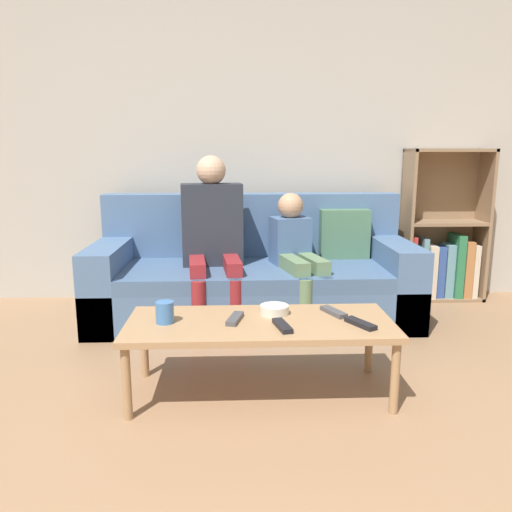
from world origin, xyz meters
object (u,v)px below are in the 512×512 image
(person_adult, at_px, (213,229))
(tv_remote_3, at_px, (360,323))
(couch, at_px, (254,278))
(tv_remote_2, at_px, (334,312))
(bookshelf, at_px, (441,246))
(tv_remote_0, at_px, (235,319))
(coffee_table, at_px, (260,328))
(person_child, at_px, (297,250))
(snack_bowl, at_px, (274,310))
(tv_remote_1, at_px, (282,326))
(cup_near, at_px, (165,312))

(person_adult, xyz_separation_m, tv_remote_3, (0.73, -1.20, -0.26))
(couch, xyz_separation_m, tv_remote_2, (0.35, -1.10, 0.10))
(bookshelf, bearing_deg, tv_remote_0, -136.23)
(bookshelf, xyz_separation_m, coffee_table, (-1.53, -1.59, -0.09))
(bookshelf, bearing_deg, person_child, -156.90)
(snack_bowl, bearing_deg, tv_remote_1, -84.17)
(couch, bearing_deg, tv_remote_0, -96.76)
(person_adult, relative_size, tv_remote_3, 6.60)
(cup_near, bearing_deg, person_adult, 80.86)
(person_adult, distance_m, cup_near, 1.15)
(cup_near, bearing_deg, tv_remote_1, -9.95)
(tv_remote_1, bearing_deg, cup_near, 157.46)
(coffee_table, height_order, tv_remote_3, tv_remote_3)
(tv_remote_1, bearing_deg, bookshelf, 37.09)
(tv_remote_0, bearing_deg, cup_near, -163.36)
(coffee_table, height_order, tv_remote_2, tv_remote_2)
(tv_remote_3, bearing_deg, coffee_table, 140.21)
(tv_remote_1, bearing_deg, coffee_table, 121.48)
(person_adult, distance_m, tv_remote_1, 1.29)
(person_adult, height_order, tv_remote_1, person_adult)
(couch, relative_size, tv_remote_3, 12.79)
(cup_near, relative_size, tv_remote_2, 0.59)
(coffee_table, relative_size, tv_remote_3, 7.35)
(tv_remote_0, xyz_separation_m, tv_remote_2, (0.49, 0.08, 0.00))
(bookshelf, bearing_deg, tv_remote_1, -130.32)
(coffee_table, relative_size, person_child, 1.43)
(cup_near, height_order, tv_remote_3, cup_near)
(tv_remote_2, height_order, snack_bowl, snack_bowl)
(couch, distance_m, tv_remote_3, 1.36)
(cup_near, height_order, tv_remote_1, cup_near)
(tv_remote_0, bearing_deg, tv_remote_2, 23.71)
(couch, bearing_deg, coffee_table, -91.06)
(bookshelf, bearing_deg, person_adult, -165.24)
(tv_remote_1, height_order, tv_remote_3, same)
(tv_remote_3, height_order, snack_bowl, snack_bowl)
(couch, distance_m, person_adult, 0.47)
(coffee_table, xyz_separation_m, person_adult, (-0.27, 1.11, 0.31))
(person_adult, xyz_separation_m, person_child, (0.57, -0.05, -0.14))
(tv_remote_2, bearing_deg, couch, 83.01)
(person_adult, xyz_separation_m, tv_remote_2, (0.63, -1.02, -0.26))
(tv_remote_3, bearing_deg, cup_near, 145.66)
(tv_remote_2, xyz_separation_m, snack_bowl, (-0.29, 0.01, 0.01))
(tv_remote_0, distance_m, snack_bowl, 0.22)
(couch, height_order, tv_remote_0, couch)
(tv_remote_0, relative_size, tv_remote_3, 1.03)
(coffee_table, distance_m, cup_near, 0.45)
(coffee_table, height_order, snack_bowl, snack_bowl)
(snack_bowl, bearing_deg, couch, 92.87)
(tv_remote_0, distance_m, tv_remote_2, 0.49)
(person_child, relative_size, tv_remote_0, 4.98)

